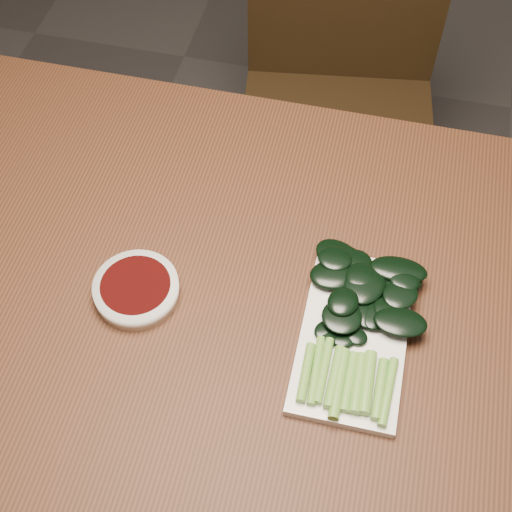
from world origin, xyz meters
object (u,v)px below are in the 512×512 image
(gai_lan, at_px, (361,308))
(serving_plate, at_px, (353,336))
(chair_far, at_px, (339,96))
(sauce_bowl, at_px, (136,289))
(table, at_px, (248,315))

(gai_lan, bearing_deg, serving_plate, -95.84)
(chair_far, bearing_deg, gai_lan, -88.83)
(chair_far, xyz_separation_m, sauce_bowl, (-0.20, -0.77, 0.28))
(sauce_bowl, height_order, gai_lan, gai_lan)
(chair_far, height_order, gai_lan, chair_far)
(table, xyz_separation_m, sauce_bowl, (-0.15, -0.04, 0.09))
(chair_far, bearing_deg, sauce_bowl, -112.69)
(serving_plate, relative_size, gai_lan, 0.91)
(chair_far, height_order, serving_plate, chair_far)
(table, bearing_deg, serving_plate, -15.09)
(chair_far, distance_m, serving_plate, 0.82)
(chair_far, relative_size, sauce_bowl, 7.25)
(chair_far, bearing_deg, table, -101.75)
(serving_plate, bearing_deg, chair_far, 98.88)
(table, bearing_deg, gai_lan, -2.76)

